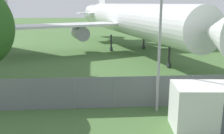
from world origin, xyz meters
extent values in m
cylinder|color=slate|center=(-2.55, 10.70, 1.05)|extent=(0.07, 0.07, 2.10)
cylinder|color=slate|center=(0.00, 10.70, 1.05)|extent=(0.07, 0.07, 2.10)
cylinder|color=slate|center=(2.55, 10.70, 1.05)|extent=(0.07, 0.07, 2.10)
cylinder|color=slate|center=(5.09, 10.70, 1.05)|extent=(0.07, 0.07, 2.10)
cylinder|color=slate|center=(7.64, 10.70, 1.05)|extent=(0.07, 0.07, 2.10)
cube|color=slate|center=(0.00, 10.70, 1.05)|extent=(56.00, 0.01, 2.10)
cylinder|color=white|center=(6.66, 30.73, 4.45)|extent=(11.84, 30.63, 4.26)
cone|color=white|center=(11.05, 13.89, 4.45)|extent=(5.20, 5.20, 4.26)
cone|color=white|center=(2.13, 48.08, 4.45)|extent=(5.06, 6.12, 3.84)
cube|color=white|center=(14.98, 34.48, 3.81)|extent=(14.15, 5.83, 0.30)
cylinder|color=#939399|center=(12.89, 34.33, 2.70)|extent=(2.82, 4.20, 1.92)
cube|color=white|center=(-2.44, 29.93, 3.81)|extent=(14.33, 9.23, 0.30)
cylinder|color=#939399|center=(-0.54, 30.82, 2.70)|extent=(2.82, 4.20, 1.92)
cube|color=white|center=(3.12, 44.27, 4.88)|extent=(9.93, 5.67, 0.20)
cylinder|color=#2D2D33|center=(9.16, 21.12, 1.16)|extent=(0.24, 0.24, 2.32)
cylinder|color=#2D2D33|center=(9.16, 21.12, 0.28)|extent=(0.43, 0.62, 0.56)
cylinder|color=#2D2D33|center=(8.75, 32.85, 1.16)|extent=(0.24, 0.24, 2.32)
cylinder|color=#2D2D33|center=(8.75, 32.85, 0.28)|extent=(0.43, 0.62, 0.56)
cylinder|color=#2D2D33|center=(3.80, 31.56, 1.16)|extent=(0.24, 0.24, 2.32)
cylinder|color=#2D2D33|center=(3.80, 31.56, 0.28)|extent=(0.43, 0.62, 0.56)
cube|color=silver|center=(7.41, 7.32, 1.24)|extent=(4.17, 2.56, 2.49)
cylinder|color=#99999E|center=(5.19, 10.02, 4.43)|extent=(0.16, 0.16, 8.85)
camera|label=1|loc=(1.21, -5.28, 6.65)|focal=42.00mm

